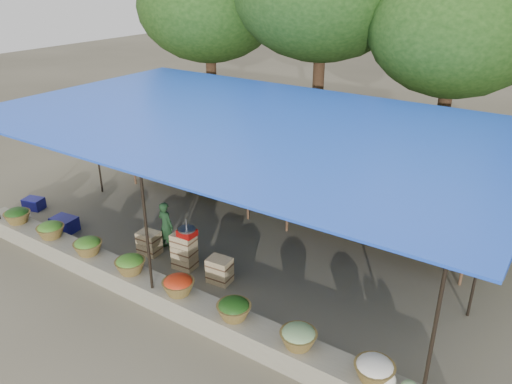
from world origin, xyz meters
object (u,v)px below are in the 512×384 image
Objects in this scene: weighing_scale at (187,232)px; blue_crate_front at (34,204)px; vendor_seated at (166,226)px; blue_crate_back at (65,224)px; crate_counter at (183,254)px.

weighing_scale is 5.17m from blue_crate_front.
blue_crate_back is at bearing 22.31° from vendor_seated.
blue_crate_front is (-4.18, -0.44, -0.41)m from vendor_seated.
blue_crate_back reaches higher than blue_crate_front.
vendor_seated is 2.33× the size of blue_crate_front.
crate_counter is at bearing -0.81° from blue_crate_back.
crate_counter is at bearing 161.19° from vendor_seated.
vendor_seated is 1.96× the size of blue_crate_back.
blue_crate_front is (-5.12, -0.07, -0.72)m from weighing_scale.
crate_counter is 6.29× the size of weighing_scale.
weighing_scale is at bearing -15.08° from blue_crate_front.
crate_counter is 4.99m from blue_crate_front.
weighing_scale reaches higher than vendor_seated.
vendor_seated is at bearing 158.49° from weighing_scale.
crate_counter reaches higher than blue_crate_back.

